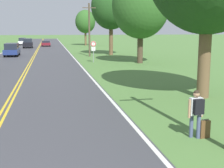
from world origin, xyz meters
The scene contains 11 objects.
hitchhiker_person centered at (6.87, 4.75, 1.02)m, with size 0.56×0.41×1.66m.
suitcase centered at (7.19, 4.71, 0.31)m, with size 0.37×0.16×0.67m.
traffic_sign centered at (6.88, 29.73, 1.77)m, with size 0.60×0.10×2.36m.
utility_pole_midground centered at (7.45, 37.53, 3.68)m, with size 1.80×0.24×7.06m.
tree_behind_sign centered at (10.29, 66.92, 5.33)m, with size 4.53×4.53×7.96m.
tree_right_cluster centered at (10.81, 39.53, 6.79)m, with size 5.61×5.61×10.05m.
tree_far_back centered at (11.77, 28.07, 6.14)m, with size 6.12×6.12×9.68m.
car_dark_blue_suv_mid_near centered at (-2.97, 40.22, 0.93)m, with size 1.87×4.67×1.77m.
car_black_suv_mid_far centered at (-2.05, 59.85, 0.96)m, with size 2.05×4.41×1.84m.
car_maroon_sedan_receding centered at (1.42, 64.93, 0.66)m, with size 1.91×4.02×1.24m.
car_white_suv_distant centered at (-4.01, 71.80, 0.90)m, with size 1.79×4.65×1.66m.
Camera 1 is at (2.09, -4.65, 3.67)m, focal length 50.00 mm.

